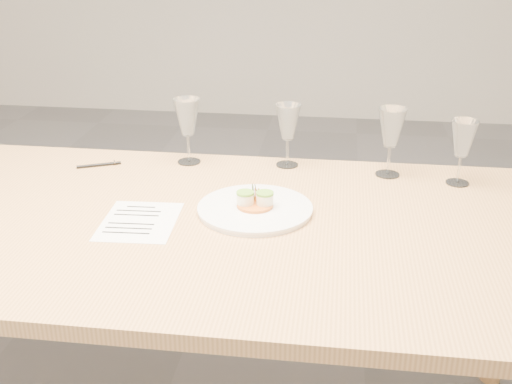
# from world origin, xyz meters

# --- Properties ---
(dining_table) EXTENTS (2.40, 1.00, 0.75)m
(dining_table) POSITION_xyz_m (0.00, 0.00, 0.68)
(dining_table) COLOR tan
(dining_table) RESTS_ON ground
(dinner_plate) EXTENTS (0.31, 0.31, 0.08)m
(dinner_plate) POSITION_xyz_m (0.32, 0.07, 0.76)
(dinner_plate) COLOR white
(dinner_plate) RESTS_ON dining_table
(recipe_sheet) EXTENTS (0.20, 0.25, 0.00)m
(recipe_sheet) POSITION_xyz_m (0.02, -0.03, 0.75)
(recipe_sheet) COLOR white
(recipe_sheet) RESTS_ON dining_table
(ballpoint_pen) EXTENTS (0.13, 0.07, 0.01)m
(ballpoint_pen) POSITION_xyz_m (-0.23, 0.34, 0.76)
(ballpoint_pen) COLOR black
(ballpoint_pen) RESTS_ON dining_table
(wine_glass_1) EXTENTS (0.09, 0.09, 0.21)m
(wine_glass_1) POSITION_xyz_m (0.05, 0.42, 0.90)
(wine_glass_1) COLOR white
(wine_glass_1) RESTS_ON dining_table
(wine_glass_2) EXTENTS (0.08, 0.08, 0.20)m
(wine_glass_2) POSITION_xyz_m (0.37, 0.43, 0.89)
(wine_glass_2) COLOR white
(wine_glass_2) RESTS_ON dining_table
(wine_glass_3) EXTENTS (0.09, 0.09, 0.21)m
(wine_glass_3) POSITION_xyz_m (0.69, 0.39, 0.90)
(wine_glass_3) COLOR white
(wine_glass_3) RESTS_ON dining_table
(wine_glass_4) EXTENTS (0.08, 0.08, 0.20)m
(wine_glass_4) POSITION_xyz_m (0.89, 0.35, 0.89)
(wine_glass_4) COLOR white
(wine_glass_4) RESTS_ON dining_table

